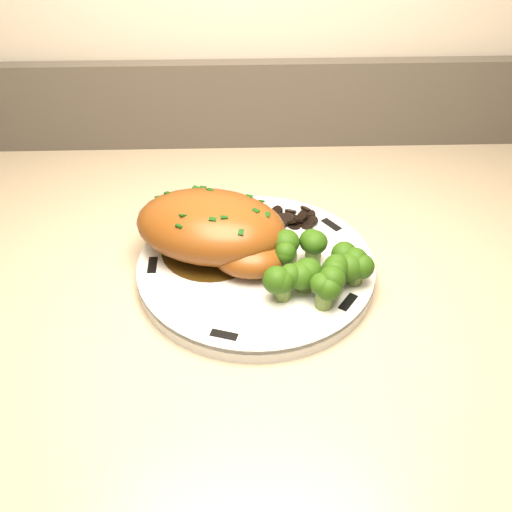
{
  "coord_description": "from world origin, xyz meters",
  "views": [
    {
      "loc": [
        0.42,
        1.19,
        1.42
      ],
      "look_at": [
        0.44,
        1.71,
        1.0
      ],
      "focal_mm": 45.0,
      "sensor_mm": 36.0,
      "label": 1
    }
  ],
  "objects": [
    {
      "name": "rim_accent_4",
      "position": [
        0.52,
        1.64,
        0.99
      ],
      "size": [
        0.02,
        0.03,
        0.0
      ],
      "primitive_type": "cube",
      "rotation": [
        0.0,
        0.0,
        7.23
      ],
      "color": "black",
      "rests_on": "plate"
    },
    {
      "name": "rim_accent_0",
      "position": [
        0.52,
        1.77,
        0.99
      ],
      "size": [
        0.02,
        0.03,
        0.0
      ],
      "primitive_type": "cube",
      "rotation": [
        0.0,
        0.0,
        2.21
      ],
      "color": "black",
      "rests_on": "plate"
    },
    {
      "name": "rim_accent_2",
      "position": [
        0.33,
        1.71,
        0.99
      ],
      "size": [
        0.01,
        0.03,
        0.0
      ],
      "primitive_type": "cube",
      "rotation": [
        0.0,
        0.0,
        4.72
      ],
      "color": "black",
      "rests_on": "plate"
    },
    {
      "name": "mushroom_pile",
      "position": [
        0.47,
        1.77,
        0.99
      ],
      "size": [
        0.07,
        0.05,
        0.02
      ],
      "color": "black",
      "rests_on": "plate"
    },
    {
      "name": "broccoli_florets",
      "position": [
        0.5,
        1.67,
        1.01
      ],
      "size": [
        0.1,
        0.09,
        0.04
      ],
      "rotation": [
        0.0,
        0.0,
        -0.34
      ],
      "color": "olive",
      "rests_on": "plate"
    },
    {
      "name": "chicken_breast",
      "position": [
        0.39,
        1.73,
        1.02
      ],
      "size": [
        0.18,
        0.15,
        0.06
      ],
      "rotation": [
        0.0,
        0.0,
        -0.26
      ],
      "color": "brown",
      "rests_on": "plate"
    },
    {
      "name": "rim_accent_1",
      "position": [
        0.4,
        1.81,
        0.99
      ],
      "size": [
        0.03,
        0.02,
        0.0
      ],
      "primitive_type": "cube",
      "rotation": [
        0.0,
        0.0,
        3.46
      ],
      "color": "black",
      "rests_on": "plate"
    },
    {
      "name": "plate",
      "position": [
        0.44,
        1.71,
        0.98
      ],
      "size": [
        0.26,
        0.26,
        0.02
      ],
      "primitive_type": "cylinder",
      "rotation": [
        0.0,
        0.0,
        0.07
      ],
      "color": "silver",
      "rests_on": "counter"
    },
    {
      "name": "gravy_pool",
      "position": [
        0.39,
        1.73,
        0.99
      ],
      "size": [
        0.11,
        0.11,
        0.0
      ],
      "primitive_type": "cylinder",
      "color": "#3C280A",
      "rests_on": "plate"
    },
    {
      "name": "rim_accent_3",
      "position": [
        0.4,
        1.6,
        0.99
      ],
      "size": [
        0.03,
        0.02,
        0.0
      ],
      "primitive_type": "cube",
      "rotation": [
        0.0,
        0.0,
        5.98
      ],
      "color": "black",
      "rests_on": "plate"
    }
  ]
}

